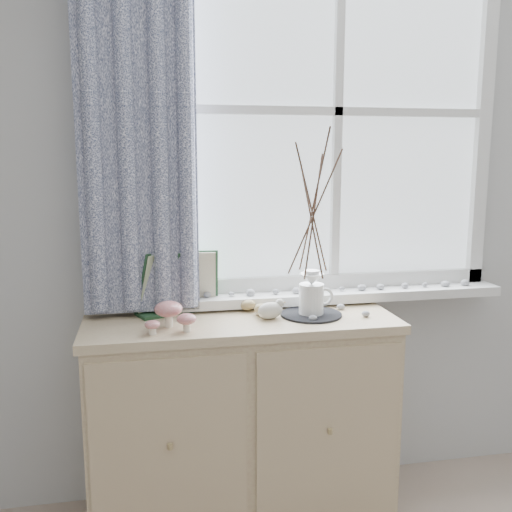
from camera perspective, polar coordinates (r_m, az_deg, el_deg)
The scene contains 8 objects.
sideboard at distance 2.37m, azimuth -1.46°, elevation -16.14°, with size 1.20×0.45×0.85m.
botanical_book at distance 2.26m, azimuth -7.97°, elevation -2.61°, with size 0.37×0.13×0.26m, color #204326, non-canonical shape.
toadstool_cluster at distance 2.09m, azimuth -8.52°, elevation -5.73°, with size 0.18×0.16×0.10m.
wooden_eggs at distance 2.27m, azimuth -0.17°, elevation -5.10°, with size 0.09×0.11×0.07m.
songbird_figurine at distance 2.20m, azimuth 1.43°, elevation -5.37°, with size 0.14×0.06×0.07m, color beige, non-canonical shape.
crocheted_doily at distance 2.26m, azimuth 5.53°, elevation -5.84°, with size 0.24×0.24×0.01m, color black.
twig_pitcher at distance 2.18m, azimuth 5.71°, elevation 4.73°, with size 0.26×0.26×0.73m.
sideboard_pebbles at distance 2.29m, azimuth 6.60°, elevation -5.41°, with size 0.33×0.23×0.02m.
Camera 1 is at (-0.50, -0.35, 1.47)m, focal length 40.00 mm.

